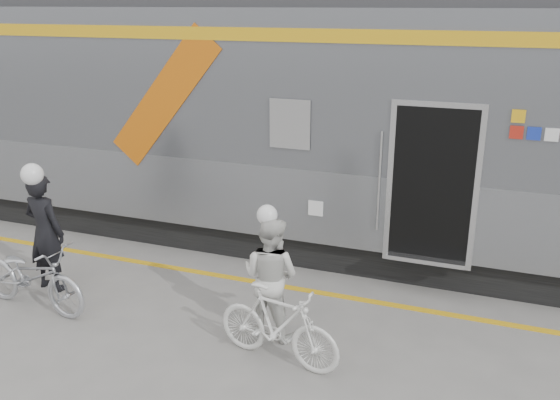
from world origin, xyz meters
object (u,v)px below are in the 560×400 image
at_px(man, 45,232).
at_px(woman, 271,276).
at_px(bicycle_left, 32,276).
at_px(bicycle_right, 278,325).

distance_m(man, woman, 3.36).
xyz_separation_m(bicycle_left, bicycle_right, (3.46, -0.03, -0.01)).
bearing_deg(woman, bicycle_left, 19.59).
relative_size(bicycle_left, bicycle_right, 1.16).
distance_m(bicycle_left, bicycle_right, 3.46).
bearing_deg(man, bicycle_left, 115.31).
height_order(bicycle_left, woman, woman).
xyz_separation_m(man, woman, (3.36, -0.03, -0.09)).
relative_size(woman, bicycle_right, 0.99).
relative_size(man, bicycle_right, 1.11).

